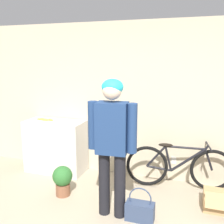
{
  "coord_description": "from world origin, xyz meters",
  "views": [
    {
      "loc": [
        0.84,
        -1.89,
        2.0
      ],
      "look_at": [
        -0.12,
        1.05,
        1.37
      ],
      "focal_mm": 42.0,
      "sensor_mm": 36.0,
      "label": 1
    }
  ],
  "objects_px": {
    "person": "(112,136)",
    "cardboard_box": "(223,202)",
    "banana": "(45,119)",
    "bicycle": "(179,167)",
    "handbag": "(140,210)",
    "potted_plant": "(63,179)"
  },
  "relations": [
    {
      "from": "person",
      "to": "bicycle",
      "type": "height_order",
      "value": "person"
    },
    {
      "from": "handbag",
      "to": "banana",
      "type": "bearing_deg",
      "value": 152.87
    },
    {
      "from": "person",
      "to": "bicycle",
      "type": "xyz_separation_m",
      "value": [
        0.76,
        1.01,
        -0.71
      ]
    },
    {
      "from": "banana",
      "to": "bicycle",
      "type": "bearing_deg",
      "value": 0.73
    },
    {
      "from": "handbag",
      "to": "potted_plant",
      "type": "height_order",
      "value": "potted_plant"
    },
    {
      "from": "bicycle",
      "to": "handbag",
      "type": "height_order",
      "value": "bicycle"
    },
    {
      "from": "person",
      "to": "banana",
      "type": "bearing_deg",
      "value": 143.33
    },
    {
      "from": "banana",
      "to": "handbag",
      "type": "height_order",
      "value": "banana"
    },
    {
      "from": "handbag",
      "to": "person",
      "type": "bearing_deg",
      "value": 178.05
    },
    {
      "from": "person",
      "to": "cardboard_box",
      "type": "bearing_deg",
      "value": 18.01
    },
    {
      "from": "potted_plant",
      "to": "cardboard_box",
      "type": "bearing_deg",
      "value": 8.52
    },
    {
      "from": "handbag",
      "to": "potted_plant",
      "type": "relative_size",
      "value": 0.98
    },
    {
      "from": "person",
      "to": "cardboard_box",
      "type": "relative_size",
      "value": 3.48
    },
    {
      "from": "cardboard_box",
      "to": "potted_plant",
      "type": "height_order",
      "value": "potted_plant"
    },
    {
      "from": "banana",
      "to": "potted_plant",
      "type": "height_order",
      "value": "banana"
    },
    {
      "from": "bicycle",
      "to": "cardboard_box",
      "type": "bearing_deg",
      "value": -43.6
    },
    {
      "from": "handbag",
      "to": "potted_plant",
      "type": "xyz_separation_m",
      "value": [
        -1.22,
        0.26,
        0.12
      ]
    },
    {
      "from": "handbag",
      "to": "cardboard_box",
      "type": "height_order",
      "value": "handbag"
    },
    {
      "from": "potted_plant",
      "to": "person",
      "type": "bearing_deg",
      "value": -15.96
    },
    {
      "from": "bicycle",
      "to": "handbag",
      "type": "bearing_deg",
      "value": -119.88
    },
    {
      "from": "bicycle",
      "to": "handbag",
      "type": "distance_m",
      "value": 1.12
    },
    {
      "from": "person",
      "to": "handbag",
      "type": "relative_size",
      "value": 4.02
    }
  ]
}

